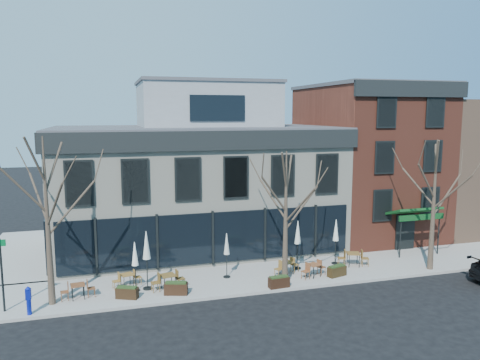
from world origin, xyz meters
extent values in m
plane|color=black|center=(0.00, 0.00, 0.00)|extent=(120.00, 120.00, 0.00)
cube|color=gray|center=(3.25, -2.15, 0.07)|extent=(33.50, 4.70, 0.15)
cube|color=gray|center=(-11.25, 6.00, 0.07)|extent=(4.50, 12.00, 0.15)
cube|color=beige|center=(0.00, 5.00, 4.00)|extent=(18.00, 10.00, 8.00)
cube|color=#47474C|center=(0.00, 5.00, 8.05)|extent=(18.30, 10.30, 0.30)
cube|color=black|center=(0.00, -0.12, 7.55)|extent=(18.30, 0.25, 1.10)
cube|color=black|center=(-9.12, 5.00, 7.55)|extent=(0.25, 10.30, 1.10)
cube|color=black|center=(0.00, -0.06, 1.90)|extent=(17.20, 0.12, 3.00)
cube|color=black|center=(-9.06, 4.00, 1.90)|extent=(0.12, 7.50, 3.00)
cube|color=gray|center=(1.00, 6.00, 9.60)|extent=(9.00, 6.50, 3.00)
cube|color=brown|center=(13.00, 5.00, 5.50)|extent=(8.00, 10.00, 11.00)
cube|color=#47474C|center=(13.00, 5.00, 11.05)|extent=(8.20, 10.20, 0.25)
cube|color=black|center=(13.00, -0.12, 10.60)|extent=(8.20, 0.25, 1.00)
cube|color=#0D3C16|center=(13.00, -0.85, 2.90)|extent=(3.20, 1.66, 0.67)
cube|color=black|center=(13.00, -0.05, 1.25)|extent=(1.40, 0.10, 2.50)
cube|color=#8C664C|center=(23.00, 6.00, 5.00)|extent=(12.00, 12.00, 10.00)
cone|color=#382B21|center=(-8.50, -3.20, 4.11)|extent=(0.34, 0.34, 7.92)
cylinder|color=#382B21|center=(-7.43, -3.01, 4.68)|extent=(2.23, 0.50, 2.48)
cylinder|color=#382B21|center=(-8.95, -2.23, 5.14)|extent=(1.03, 2.05, 2.14)
cylinder|color=#382B21|center=(-9.34, -3.51, 5.65)|extent=(1.80, 0.75, 2.21)
cylinder|color=#382B21|center=(-8.05, -4.16, 5.05)|extent=(1.03, 2.04, 2.28)
cone|color=#382B21|center=(3.00, -3.90, 3.67)|extent=(0.34, 0.34, 7.04)
cylinder|color=#382B21|center=(3.95, -3.73, 4.18)|extent=(2.00, 0.46, 2.21)
cylinder|color=#382B21|center=(2.60, -3.04, 4.59)|extent=(0.93, 1.84, 1.91)
cylinder|color=#382B21|center=(2.25, -4.17, 5.04)|extent=(1.61, 0.68, 1.97)
cylinder|color=#382B21|center=(3.40, -4.76, 4.51)|extent=(0.93, 1.83, 2.03)
cone|color=#382B21|center=(12.00, -3.90, 3.89)|extent=(0.34, 0.34, 7.48)
cylinder|color=#382B21|center=(13.01, -3.72, 4.43)|extent=(2.12, 0.48, 2.35)
cylinder|color=#382B21|center=(11.57, -2.99, 4.86)|extent=(0.98, 1.94, 2.03)
cylinder|color=#382B21|center=(11.20, -4.19, 5.35)|extent=(1.71, 0.71, 2.09)
cylinder|color=#382B21|center=(12.42, -4.81, 4.78)|extent=(0.98, 1.94, 2.16)
cylinder|color=black|center=(-10.50, -3.50, 1.85)|extent=(0.10, 0.10, 3.40)
cube|color=#005926|center=(-10.50, -3.50, 3.35)|extent=(0.50, 0.04, 0.30)
cylinder|color=#0B1995|center=(-9.36, -4.20, 0.50)|extent=(0.20, 0.20, 0.71)
cube|color=#0B1995|center=(-9.36, -4.20, 1.11)|extent=(0.24, 0.20, 0.50)
cone|color=#0B1995|center=(-9.36, -4.20, 1.41)|extent=(0.26, 0.26, 0.12)
cube|color=brown|center=(-7.35, -2.87, 0.84)|extent=(0.74, 0.74, 0.04)
cylinder|color=black|center=(-7.58, -3.17, 0.49)|extent=(0.04, 0.04, 0.68)
cylinder|color=black|center=(-7.06, -3.10, 0.49)|extent=(0.04, 0.04, 0.68)
cylinder|color=black|center=(-7.65, -2.64, 0.49)|extent=(0.04, 0.04, 0.68)
cylinder|color=black|center=(-7.12, -2.58, 0.49)|extent=(0.04, 0.04, 0.68)
cube|color=brown|center=(-4.99, -1.89, 0.79)|extent=(0.77, 0.77, 0.04)
cylinder|color=black|center=(-5.15, -2.20, 0.47)|extent=(0.04, 0.04, 0.64)
cylinder|color=black|center=(-4.68, -2.06, 0.47)|extent=(0.04, 0.04, 0.64)
cylinder|color=black|center=(-5.29, -1.73, 0.47)|extent=(0.04, 0.04, 0.64)
cylinder|color=black|center=(-4.82, -1.59, 0.47)|extent=(0.04, 0.04, 0.64)
cube|color=brown|center=(-2.98, -2.87, 0.90)|extent=(0.84, 0.84, 0.04)
cylinder|color=black|center=(-3.21, -3.21, 0.52)|extent=(0.04, 0.04, 0.74)
cylinder|color=black|center=(-2.65, -3.10, 0.52)|extent=(0.04, 0.04, 0.74)
cylinder|color=black|center=(-3.32, -2.65, 0.52)|extent=(0.04, 0.04, 0.74)
cylinder|color=black|center=(-2.76, -2.54, 0.52)|extent=(0.04, 0.04, 0.74)
cube|color=brown|center=(3.68, -2.45, 0.85)|extent=(0.88, 0.88, 0.04)
cylinder|color=black|center=(3.54, -2.81, 0.49)|extent=(0.04, 0.04, 0.69)
cylinder|color=black|center=(4.03, -2.60, 0.49)|extent=(0.04, 0.04, 0.69)
cylinder|color=black|center=(3.33, -2.31, 0.49)|extent=(0.04, 0.04, 0.69)
cylinder|color=black|center=(3.82, -2.10, 0.49)|extent=(0.04, 0.04, 0.69)
cube|color=brown|center=(4.95, -3.24, 0.84)|extent=(0.86, 0.86, 0.04)
cylinder|color=black|center=(4.80, -3.58, 0.49)|extent=(0.04, 0.04, 0.68)
cylinder|color=black|center=(5.29, -3.39, 0.49)|extent=(0.04, 0.04, 0.68)
cylinder|color=black|center=(4.61, -3.08, 0.49)|extent=(0.04, 0.04, 0.68)
cylinder|color=black|center=(5.11, -2.89, 0.49)|extent=(0.04, 0.04, 0.68)
cube|color=brown|center=(7.97, -2.22, 0.92)|extent=(0.93, 0.93, 0.04)
cylinder|color=black|center=(7.60, -2.41, 0.53)|extent=(0.04, 0.04, 0.76)
cylinder|color=black|center=(8.16, -2.60, 0.53)|extent=(0.04, 0.04, 0.76)
cylinder|color=black|center=(7.78, -1.85, 0.53)|extent=(0.04, 0.04, 0.76)
cylinder|color=black|center=(8.35, -2.03, 0.53)|extent=(0.04, 0.04, 0.76)
cylinder|color=black|center=(-4.59, -2.64, 0.18)|extent=(0.41, 0.41, 0.06)
cylinder|color=black|center=(-4.59, -2.64, 1.17)|extent=(0.05, 0.05, 2.04)
cone|color=white|center=(-4.59, -2.64, 2.10)|extent=(0.33, 0.33, 1.21)
cylinder|color=black|center=(-4.00, -2.55, 0.18)|extent=(0.49, 0.49, 0.07)
cylinder|color=black|center=(-4.00, -2.55, 1.36)|extent=(0.06, 0.06, 2.43)
cone|color=beige|center=(-4.00, -2.55, 2.47)|extent=(0.40, 0.40, 1.43)
cylinder|color=black|center=(0.34, -2.00, 0.18)|extent=(0.40, 0.40, 0.05)
cylinder|color=black|center=(0.34, -2.00, 1.15)|extent=(0.05, 0.05, 1.99)
cone|color=beige|center=(0.34, -2.00, 2.05)|extent=(0.33, 0.33, 1.18)
cylinder|color=black|center=(4.63, -1.72, 0.18)|extent=(0.45, 0.45, 0.06)
cylinder|color=black|center=(4.63, -1.72, 1.28)|extent=(0.05, 0.05, 2.27)
cone|color=silver|center=(4.63, -1.72, 2.31)|extent=(0.37, 0.37, 1.34)
cylinder|color=black|center=(7.15, -1.54, 0.18)|extent=(0.43, 0.43, 0.06)
cylinder|color=black|center=(7.15, -1.54, 1.23)|extent=(0.05, 0.05, 2.17)
cone|color=silver|center=(7.15, -1.54, 2.22)|extent=(0.35, 0.35, 1.28)
cube|color=black|center=(-5.06, -3.50, 0.41)|extent=(1.14, 0.82, 0.53)
cube|color=#1E3314|center=(-5.06, -3.50, 0.70)|extent=(1.01, 0.70, 0.08)
cube|color=black|center=(-2.69, -3.65, 0.44)|extent=(1.23, 0.78, 0.57)
cube|color=#1E3314|center=(-2.69, -3.65, 0.75)|extent=(1.10, 0.66, 0.09)
cube|color=black|center=(2.56, -4.20, 0.42)|extent=(1.11, 0.52, 0.54)
cube|color=#1E3314|center=(2.56, -4.20, 0.71)|extent=(1.00, 0.43, 0.09)
cube|color=black|center=(6.24, -3.50, 0.42)|extent=(1.16, 0.72, 0.54)
cube|color=#1E3314|center=(6.24, -3.50, 0.71)|extent=(1.04, 0.61, 0.09)
camera|label=1|loc=(-5.80, -25.89, 9.09)|focal=35.00mm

